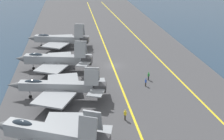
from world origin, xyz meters
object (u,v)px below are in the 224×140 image
parked_jet_fourth (59,39)px  crew_green_vest (149,76)px  crew_yellow_vest (125,114)px  parked_jet_third (55,59)px  crew_blue_vest (146,82)px  parked_jet_nearest (50,134)px  parked_jet_second (59,86)px

parked_jet_fourth → crew_green_vest: size_ratio=9.73×
crew_green_vest → crew_yellow_vest: size_ratio=0.96×
parked_jet_fourth → parked_jet_third: bearing=178.3°
parked_jet_fourth → crew_blue_vest: parked_jet_fourth is taller
parked_jet_nearest → parked_jet_second: size_ratio=0.93×
parked_jet_nearest → parked_jet_third: (27.33, 0.45, -0.01)m
parked_jet_nearest → parked_jet_fourth: bearing=-0.0°
crew_blue_vest → parked_jet_third: bearing=58.6°
parked_jet_second → crew_yellow_vest: bearing=-129.4°
parked_jet_third → parked_jet_second: bearing=-174.9°
crew_green_vest → crew_yellow_vest: crew_yellow_vest is taller
parked_jet_fourth → crew_yellow_vest: parked_jet_fourth is taller
parked_jet_fourth → parked_jet_second: bearing=-178.6°
parked_jet_second → crew_yellow_vest: parked_jet_second is taller
parked_jet_second → crew_green_vest: size_ratio=9.99×
parked_jet_nearest → parked_jet_second: parked_jet_nearest is taller
crew_yellow_vest → crew_blue_vest: bearing=-29.2°
crew_yellow_vest → crew_green_vest: bearing=-28.5°
parked_jet_nearest → parked_jet_fourth: size_ratio=0.96×
parked_jet_third → crew_yellow_vest: size_ratio=9.33×
parked_jet_nearest → crew_green_vest: parked_jet_nearest is taller
parked_jet_third → parked_jet_fourth: (16.16, -0.47, -0.22)m
parked_jet_second → crew_blue_vest: bearing=-80.5°
parked_jet_third → crew_green_vest: 20.47m
parked_jet_second → parked_jet_third: parked_jet_third is taller
parked_jet_fourth → crew_yellow_vest: 39.40m
crew_yellow_vest → crew_blue_vest: crew_yellow_vest is taller
parked_jet_nearest → crew_green_vest: bearing=-43.5°
parked_jet_third → crew_yellow_vest: 24.52m
parked_jet_nearest → crew_yellow_vest: parked_jet_nearest is taller
parked_jet_third → crew_green_vest: bearing=-113.0°
parked_jet_third → parked_jet_nearest: bearing=-179.0°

